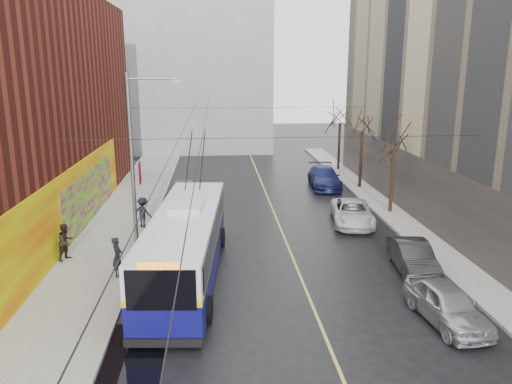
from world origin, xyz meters
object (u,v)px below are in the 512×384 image
tree_far (340,114)px  parked_car_c (352,213)px  streetlight_pole (135,160)px  following_car (184,192)px  parked_car_b (413,257)px  tree_mid (363,121)px  pedestrian_b (66,242)px  pedestrian_c (143,212)px  parked_car_a (447,304)px  trolleybus (186,243)px  tree_near (395,137)px  parked_car_d (324,177)px  pedestrian_a (117,257)px

tree_far → parked_car_c: bearing=-100.9°
streetlight_pole → following_car: 10.58m
tree_far → parked_car_b: bearing=-95.4°
tree_mid → parked_car_c: 10.52m
pedestrian_b → pedestrian_c: (3.00, 4.85, -0.01)m
pedestrian_c → streetlight_pole: bearing=124.8°
streetlight_pole → pedestrian_b: (-3.36, -0.93, -3.79)m
tree_far → parked_car_b: (-2.22, -23.34, -4.44)m
parked_car_c → following_car: 11.79m
streetlight_pole → pedestrian_c: (-0.36, 3.92, -3.80)m
parked_car_a → trolleybus: bearing=147.8°
pedestrian_b → parked_car_c: bearing=-42.5°
tree_near → following_car: tree_near is taller
parked_car_b → pedestrian_b: pedestrian_b is taller
tree_mid → parked_car_b: (-2.22, -16.34, -4.55)m
parked_car_a → parked_car_d: size_ratio=0.78×
tree_near → parked_car_d: bearing=109.5°
parked_car_d → pedestrian_c: bearing=-138.9°
tree_far → parked_car_b: size_ratio=1.55×
trolleybus → pedestrian_c: trolleybus is taller
streetlight_pole → trolleybus: (2.53, -3.22, -3.22)m
parked_car_c → following_car: bearing=160.5°
parked_car_a → pedestrian_a: (-12.85, 4.97, 0.33)m
tree_mid → parked_car_d: (-2.70, 0.60, -4.45)m
parked_car_a → parked_car_d: 21.69m
pedestrian_a → pedestrian_c: (0.16, 7.04, -0.01)m
pedestrian_a → following_car: bearing=-5.9°
parked_car_b → parked_car_c: parked_car_c is taller
following_car → pedestrian_a: (-2.22, -12.75, 0.26)m
following_car → pedestrian_b: bearing=-121.6°
tree_mid → pedestrian_c: (-15.50, -9.08, -4.21)m
parked_car_d → pedestrian_a: (-12.97, -16.72, 0.26)m
tree_near → pedestrian_b: size_ratio=3.53×
streetlight_pole → tree_mid: (15.14, 13.00, 0.41)m
parked_car_d → pedestrian_a: size_ratio=3.04×
trolleybus → streetlight_pole: bearing=132.5°
tree_mid → following_car: (-13.44, -3.37, -4.46)m
pedestrian_a → pedestrian_b: bearing=56.3°
streetlight_pole → tree_far: 25.09m
parked_car_c → parked_car_d: bearing=96.7°
streetlight_pole → tree_far: size_ratio=1.37×
trolleybus → pedestrian_c: size_ratio=7.01×
pedestrian_c → tree_near: bearing=-142.8°
streetlight_pole → pedestrian_b: 5.15m
tree_far → pedestrian_a: size_ratio=3.63×
parked_car_a → pedestrian_c: bearing=130.8°
parked_car_d → pedestrian_c: 16.05m
parked_car_b → following_car: size_ratio=0.91×
tree_near → parked_car_d: 9.08m
parked_car_b → parked_car_a: bearing=-92.0°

